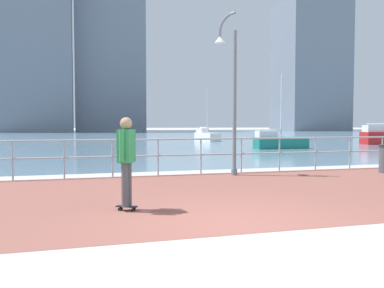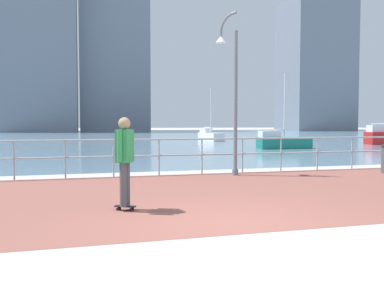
{
  "view_description": "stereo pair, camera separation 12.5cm",
  "coord_description": "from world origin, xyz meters",
  "views": [
    {
      "loc": [
        -2.38,
        -6.01,
        1.61
      ],
      "look_at": [
        0.39,
        3.81,
        1.1
      ],
      "focal_mm": 37.72,
      "sensor_mm": 36.0,
      "label": 1
    },
    {
      "loc": [
        -2.26,
        -6.04,
        1.61
      ],
      "look_at": [
        0.39,
        3.81,
        1.1
      ],
      "focal_mm": 37.72,
      "sensor_mm": 36.0,
      "label": 2
    }
  ],
  "objects": [
    {
      "name": "lamppost",
      "position": [
        2.21,
        5.88,
        2.81
      ],
      "size": [
        0.61,
        0.7,
        5.08
      ],
      "color": "slate",
      "rests_on": "ground"
    },
    {
      "name": "sailboat_gray",
      "position": [
        9.24,
        30.14,
        0.48
      ],
      "size": [
        1.55,
        3.67,
        5.0
      ],
      "color": "white",
      "rests_on": "ground"
    },
    {
      "name": "waterfront_railing",
      "position": [
        -0.0,
        6.35,
        0.79
      ],
      "size": [
        25.25,
        0.06,
        1.15
      ],
      "color": "#9EADB7",
      "rests_on": "ground"
    },
    {
      "name": "sailboat_navy",
      "position": [
        10.13,
        17.55,
        0.47
      ],
      "size": [
        3.5,
        1.17,
        4.88
      ],
      "color": "#197266",
      "rests_on": "ground"
    },
    {
      "name": "tower_glass",
      "position": [
        49.73,
        77.31,
        14.86
      ],
      "size": [
        14.71,
        11.83,
        31.38
      ],
      "color": "slate",
      "rests_on": "ground"
    },
    {
      "name": "tower_steel",
      "position": [
        4.17,
        85.88,
        18.62
      ],
      "size": [
        14.23,
        16.96,
        38.91
      ],
      "color": "slate",
      "rests_on": "ground"
    },
    {
      "name": "brick_paving",
      "position": [
        0.0,
        2.86,
        0.0
      ],
      "size": [
        28.0,
        6.99,
        0.01
      ],
      "primitive_type": "cube",
      "color": "brown",
      "rests_on": "ground"
    },
    {
      "name": "tower_brick",
      "position": [
        -10.43,
        78.28,
        20.19
      ],
      "size": [
        14.14,
        10.94,
        42.05
      ],
      "color": "slate",
      "rests_on": "ground"
    },
    {
      "name": "ground",
      "position": [
        0.0,
        40.0,
        0.0
      ],
      "size": [
        220.0,
        220.0,
        0.0
      ],
      "primitive_type": "plane",
      "color": "#ADAAA5"
    },
    {
      "name": "harbor_water",
      "position": [
        0.0,
        51.35,
        0.0
      ],
      "size": [
        180.0,
        88.0,
        0.0
      ],
      "primitive_type": "cube",
      "color": "slate",
      "rests_on": "ground"
    },
    {
      "name": "skateboarder",
      "position": [
        -1.54,
        1.45,
        1.04
      ],
      "size": [
        0.4,
        0.53,
        1.73
      ],
      "color": "black",
      "rests_on": "ground"
    }
  ]
}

